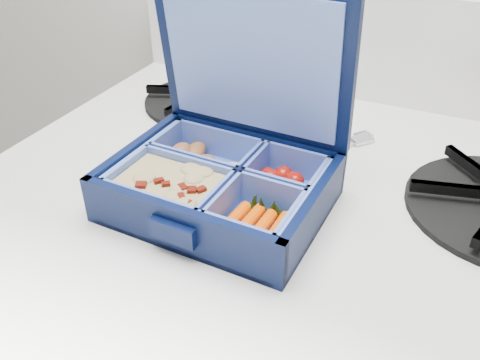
% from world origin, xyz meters
% --- Properties ---
extents(bento_box, '(0.21, 0.17, 0.05)m').
position_xyz_m(bento_box, '(0.15, 1.60, 1.00)').
color(bento_box, black).
rests_on(bento_box, stove).
extents(burner_grate_rear, '(0.23, 0.23, 0.02)m').
position_xyz_m(burner_grate_rear, '(0.02, 1.81, 0.99)').
color(burner_grate_rear, black).
rests_on(burner_grate_rear, stove).
extents(fork, '(0.13, 0.15, 0.01)m').
position_xyz_m(fork, '(0.20, 1.73, 0.98)').
color(fork, silver).
rests_on(fork, stove).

